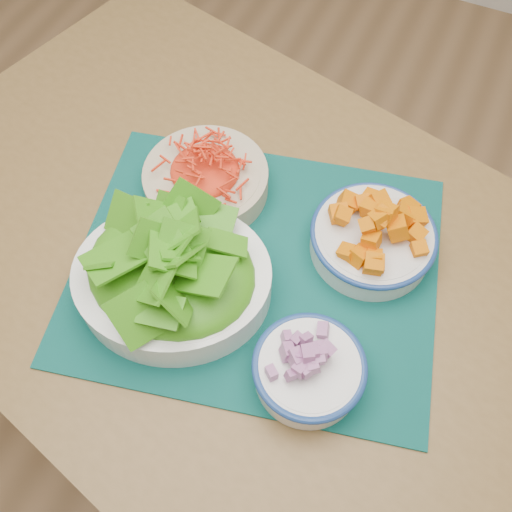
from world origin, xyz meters
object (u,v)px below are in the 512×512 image
at_px(onion_bowl, 309,368).
at_px(table, 235,275).
at_px(placemat, 256,267).
at_px(squash_bowl, 374,233).
at_px(lettuce_bowl, 171,270).
at_px(carrot_bowl, 206,176).

bearing_deg(onion_bowl, table, 140.56).
distance_m(placemat, squash_bowl, 0.19).
height_order(table, placemat, placemat).
bearing_deg(squash_bowl, onion_bowl, -92.65).
relative_size(squash_bowl, lettuce_bowl, 0.55).
height_order(squash_bowl, onion_bowl, squash_bowl).
distance_m(carrot_bowl, onion_bowl, 0.36).
xyz_separation_m(carrot_bowl, onion_bowl, (0.27, -0.23, 0.00)).
relative_size(carrot_bowl, onion_bowl, 1.76).
xyz_separation_m(squash_bowl, lettuce_bowl, (-0.24, -0.19, 0.02)).
height_order(lettuce_bowl, onion_bowl, lettuce_bowl).
bearing_deg(onion_bowl, carrot_bowl, 139.61).
distance_m(table, carrot_bowl, 0.18).
bearing_deg(lettuce_bowl, onion_bowl, -31.62).
relative_size(placemat, onion_bowl, 3.59).
distance_m(table, squash_bowl, 0.26).
distance_m(placemat, lettuce_bowl, 0.14).
bearing_deg(carrot_bowl, placemat, -36.51).
distance_m(carrot_bowl, lettuce_bowl, 0.20).
distance_m(carrot_bowl, squash_bowl, 0.28).
relative_size(placemat, carrot_bowl, 2.05).
xyz_separation_m(squash_bowl, onion_bowl, (-0.01, -0.23, -0.01)).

